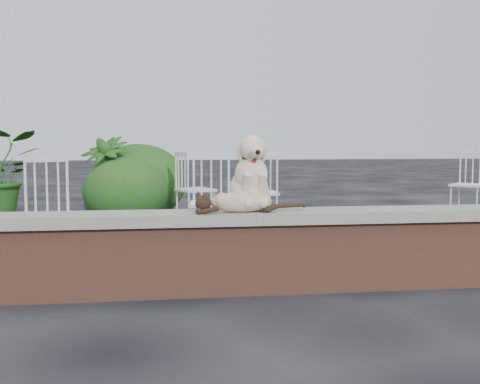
{
  "coord_description": "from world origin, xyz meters",
  "views": [
    {
      "loc": [
        -1.72,
        -4.08,
        1.08
      ],
      "look_at": [
        -1.12,
        0.2,
        0.7
      ],
      "focal_mm": 43.78,
      "sensor_mm": 36.0,
      "label": 1
    }
  ],
  "objects": [
    {
      "name": "ground",
      "position": [
        0.0,
        0.0,
        0.0
      ],
      "size": [
        60.0,
        60.0,
        0.0
      ],
      "primitive_type": "plane",
      "color": "black",
      "rests_on": "ground"
    },
    {
      "name": "brick_wall",
      "position": [
        0.0,
        0.0,
        0.25
      ],
      "size": [
        6.0,
        0.3,
        0.5
      ],
      "primitive_type": "cube",
      "color": "brown",
      "rests_on": "ground"
    },
    {
      "name": "capstone",
      "position": [
        0.0,
        0.0,
        0.54
      ],
      "size": [
        6.2,
        0.4,
        0.08
      ],
      "primitive_type": "cube",
      "color": "slate",
      "rests_on": "brick_wall"
    },
    {
      "name": "dog",
      "position": [
        -1.07,
        0.09,
        0.86
      ],
      "size": [
        0.4,
        0.5,
        0.55
      ],
      "primitive_type": null,
      "rotation": [
        0.0,
        0.0,
        0.07
      ],
      "color": "beige",
      "rests_on": "capstone"
    },
    {
      "name": "cat",
      "position": [
        -1.15,
        -0.06,
        0.66
      ],
      "size": [
        0.98,
        0.3,
        0.16
      ],
      "primitive_type": null,
      "rotation": [
        0.0,
        0.0,
        0.07
      ],
      "color": "tan",
      "rests_on": "capstone"
    },
    {
      "name": "chair_d",
      "position": [
        2.67,
        3.69,
        0.47
      ],
      "size": [
        0.79,
        0.79,
        0.94
      ],
      "primitive_type": null,
      "rotation": [
        0.0,
        0.0,
        -0.81
      ],
      "color": "white",
      "rests_on": "ground"
    },
    {
      "name": "chair_b",
      "position": [
        -1.2,
        1.7,
        0.47
      ],
      "size": [
        0.63,
        0.63,
        0.94
      ],
      "primitive_type": null,
      "rotation": [
        0.0,
        0.0,
        -0.13
      ],
      "color": "white",
      "rests_on": "ground"
    },
    {
      "name": "chair_e",
      "position": [
        -1.24,
        3.44,
        0.47
      ],
      "size": [
        0.73,
        0.73,
        0.94
      ],
      "primitive_type": null,
      "rotation": [
        0.0,
        0.0,
        1.96
      ],
      "color": "white",
      "rests_on": "ground"
    },
    {
      "name": "chair_c",
      "position": [
        -0.51,
        2.85,
        0.47
      ],
      "size": [
        0.58,
        0.58,
        0.94
      ],
      "primitive_type": null,
      "rotation": [
        0.0,
        0.0,
        3.18
      ],
      "color": "white",
      "rests_on": "ground"
    },
    {
      "name": "chair_a",
      "position": [
        -2.57,
        0.92,
        0.47
      ],
      "size": [
        0.76,
        0.76,
        0.94
      ],
      "primitive_type": null,
      "rotation": [
        0.0,
        0.0,
        0.5
      ],
      "color": "white",
      "rests_on": "ground"
    },
    {
      "name": "potted_plant_b",
      "position": [
        -2.44,
        4.01,
        0.57
      ],
      "size": [
        0.88,
        0.88,
        1.15
      ],
      "primitive_type": "imported",
      "rotation": [
        0.0,
        0.0,
        -0.53
      ],
      "color": "#244714",
      "rests_on": "ground"
    },
    {
      "name": "shrubbery",
      "position": [
        -2.03,
        4.34,
        0.44
      ],
      "size": [
        1.41,
        2.06,
        1.1
      ],
      "color": "#244714",
      "rests_on": "ground"
    }
  ]
}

